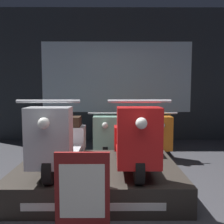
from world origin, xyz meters
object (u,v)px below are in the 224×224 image
at_px(scooter_backrow_0, 106,135).
at_px(scooter_backrow_1, 154,135).
at_px(price_sign_board, 82,196).
at_px(scooter_display_left, 61,140).
at_px(scooter_display_right, 134,140).

bearing_deg(scooter_backrow_0, scooter_backrow_1, 0.00).
xyz_separation_m(scooter_backrow_1, price_sign_board, (-1.12, -3.03, 0.05)).
xyz_separation_m(scooter_display_left, scooter_display_right, (0.90, 0.00, 0.00)).
height_order(scooter_display_left, price_sign_board, scooter_display_left).
bearing_deg(scooter_backrow_0, price_sign_board, -92.62).
relative_size(scooter_display_left, scooter_backrow_1, 1.00).
relative_size(scooter_display_right, price_sign_board, 2.14).
relative_size(scooter_display_left, scooter_backrow_0, 1.00).
distance_m(scooter_backrow_1, price_sign_board, 3.23).
height_order(scooter_display_left, scooter_display_right, same).
relative_size(scooter_display_right, scooter_backrow_1, 1.00).
distance_m(scooter_backrow_0, price_sign_board, 3.04).
bearing_deg(scooter_display_left, price_sign_board, -69.84).
bearing_deg(scooter_backrow_0, scooter_display_right, -79.24).
bearing_deg(price_sign_board, scooter_display_right, 63.52).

